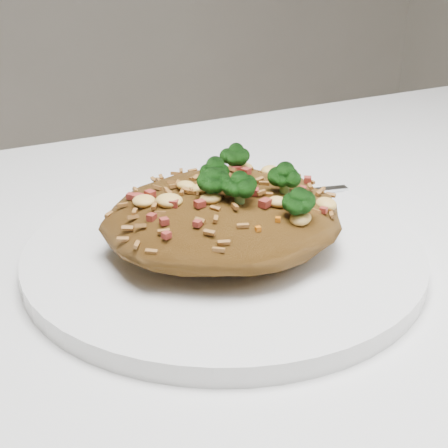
{
  "coord_description": "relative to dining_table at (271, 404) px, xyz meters",
  "views": [
    {
      "loc": [
        -0.19,
        -0.3,
        0.97
      ],
      "look_at": [
        -0.01,
        0.06,
        0.78
      ],
      "focal_mm": 50.0,
      "sensor_mm": 36.0,
      "label": 1
    }
  ],
  "objects": [
    {
      "name": "fried_rice",
      "position": [
        -0.01,
        0.06,
        0.13
      ],
      "size": [
        0.17,
        0.16,
        0.07
      ],
      "color": "brown",
      "rests_on": "plate"
    },
    {
      "name": "plate",
      "position": [
        -0.01,
        0.06,
        0.1
      ],
      "size": [
        0.29,
        0.29,
        0.01
      ],
      "primitive_type": "cylinder",
      "color": "white",
      "rests_on": "dining_table"
    },
    {
      "name": "fork",
      "position": [
        0.07,
        0.12,
        0.11
      ],
      "size": [
        0.16,
        0.05,
        0.0
      ],
      "rotation": [
        0.0,
        0.0,
        -0.24
      ],
      "color": "silver",
      "rests_on": "plate"
    },
    {
      "name": "dining_table",
      "position": [
        0.0,
        0.0,
        0.0
      ],
      "size": [
        1.2,
        0.8,
        0.75
      ],
      "color": "white",
      "rests_on": "ground"
    }
  ]
}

